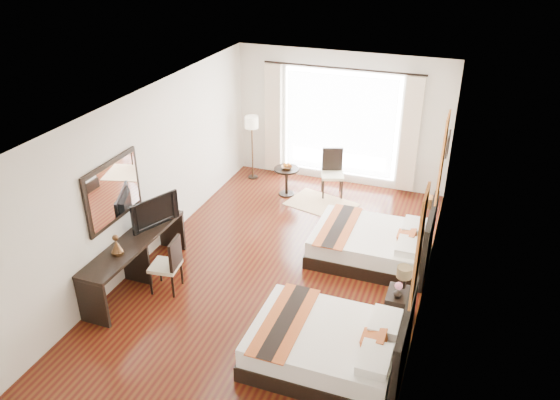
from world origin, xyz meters
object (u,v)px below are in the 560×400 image
(desk_chair, at_px, (167,274))
(window_chair, at_px, (332,182))
(bed_near, at_px, (332,345))
(nightstand, at_px, (400,306))
(bed_far, at_px, (374,244))
(vase, at_px, (398,290))
(side_table, at_px, (287,182))
(floor_lamp, at_px, (252,127))
(fruit_bowl, at_px, (287,168))
(table_lamp, at_px, (404,274))
(console_desk, at_px, (136,261))
(television, at_px, (152,210))

(desk_chair, xyz_separation_m, window_chair, (1.50, 4.01, 0.02))
(bed_near, bearing_deg, nightstand, 60.15)
(bed_far, bearing_deg, window_chair, 122.02)
(bed_near, xyz_separation_m, vase, (0.64, 1.08, 0.28))
(side_table, xyz_separation_m, window_chair, (0.88, 0.32, -0.00))
(floor_lamp, bearing_deg, fruit_bowl, -29.08)
(vase, bearing_deg, desk_chair, -173.03)
(window_chair, bearing_deg, bed_far, 12.87)
(table_lamp, distance_m, vase, 0.24)
(fruit_bowl, bearing_deg, console_desk, -107.79)
(fruit_bowl, bearing_deg, window_chair, 21.52)
(console_desk, bearing_deg, window_chair, 62.94)
(television, relative_size, window_chair, 0.89)
(nightstand, bearing_deg, table_lamp, 89.70)
(console_desk, xyz_separation_m, floor_lamp, (0.19, 4.20, 0.81))
(bed_near, distance_m, desk_chair, 2.85)
(bed_far, xyz_separation_m, nightstand, (0.66, -1.43, -0.06))
(vase, bearing_deg, fruit_bowl, 130.57)
(side_table, xyz_separation_m, fruit_bowl, (0.01, -0.02, 0.32))
(desk_chair, height_order, window_chair, window_chair)
(table_lamp, bearing_deg, nightstand, -90.30)
(bed_far, distance_m, table_lamp, 1.58)
(floor_lamp, bearing_deg, table_lamp, -43.64)
(side_table, bearing_deg, television, -110.14)
(vase, distance_m, side_table, 4.31)
(table_lamp, relative_size, floor_lamp, 0.24)
(bed_far, height_order, vase, bed_far)
(console_desk, bearing_deg, television, 87.92)
(side_table, relative_size, window_chair, 0.61)
(television, bearing_deg, desk_chair, -113.60)
(vase, xyz_separation_m, window_chair, (-1.91, 3.59, -0.27))
(vase, relative_size, console_desk, 0.06)
(bed_far, height_order, television, television)
(bed_near, bearing_deg, vase, 59.28)
(side_table, bearing_deg, floor_lamp, 151.66)
(vase, height_order, window_chair, window_chair)
(vase, bearing_deg, window_chair, 118.03)
(bed_near, xyz_separation_m, desk_chair, (-2.77, 0.66, -0.01))
(vase, xyz_separation_m, console_desk, (-3.96, -0.41, -0.19))
(desk_chair, bearing_deg, side_table, -107.34)
(console_desk, height_order, window_chair, window_chair)
(console_desk, relative_size, desk_chair, 2.43)
(bed_near, height_order, window_chair, bed_near)
(side_table, bearing_deg, console_desk, -107.60)
(table_lamp, relative_size, television, 0.39)
(desk_chair, xyz_separation_m, floor_lamp, (-0.35, 4.21, 0.91))
(television, bearing_deg, fruit_bowl, 2.78)
(floor_lamp, relative_size, side_table, 2.38)
(floor_lamp, xyz_separation_m, side_table, (0.97, -0.52, -0.89))
(vase, bearing_deg, television, 177.94)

